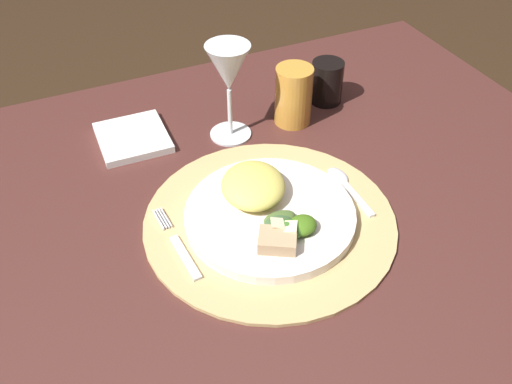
# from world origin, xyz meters

# --- Properties ---
(dining_table) EXTENTS (1.27, 0.86, 0.75)m
(dining_table) POSITION_xyz_m (0.00, 0.00, 0.58)
(dining_table) COLOR #472420
(dining_table) RESTS_ON ground
(placemat) EXTENTS (0.38, 0.38, 0.01)m
(placemat) POSITION_xyz_m (0.04, -0.06, 0.75)
(placemat) COLOR tan
(placemat) RESTS_ON dining_table
(dinner_plate) EXTENTS (0.25, 0.25, 0.02)m
(dinner_plate) POSITION_xyz_m (0.04, -0.06, 0.76)
(dinner_plate) COLOR white
(dinner_plate) RESTS_ON placemat
(pasta_serving) EXTENTS (0.13, 0.14, 0.04)m
(pasta_serving) POSITION_xyz_m (0.03, -0.02, 0.79)
(pasta_serving) COLOR #E2D15D
(pasta_serving) RESTS_ON dinner_plate
(salad_greens) EXTENTS (0.09, 0.08, 0.02)m
(salad_greens) POSITION_xyz_m (0.05, -0.11, 0.78)
(salad_greens) COLOR #426D19
(salad_greens) RESTS_ON dinner_plate
(bread_piece) EXTENTS (0.07, 0.06, 0.02)m
(bread_piece) POSITION_xyz_m (0.02, -0.13, 0.78)
(bread_piece) COLOR tan
(bread_piece) RESTS_ON dinner_plate
(fork) EXTENTS (0.02, 0.16, 0.00)m
(fork) POSITION_xyz_m (-0.10, -0.06, 0.75)
(fork) COLOR silver
(fork) RESTS_ON placemat
(spoon) EXTENTS (0.03, 0.13, 0.01)m
(spoon) POSITION_xyz_m (0.18, -0.04, 0.75)
(spoon) COLOR silver
(spoon) RESTS_ON placemat
(napkin) EXTENTS (0.12, 0.13, 0.01)m
(napkin) POSITION_xyz_m (-0.09, 0.22, 0.75)
(napkin) COLOR white
(napkin) RESTS_ON dining_table
(wine_glass) EXTENTS (0.08, 0.08, 0.17)m
(wine_glass) POSITION_xyz_m (0.07, 0.17, 0.87)
(wine_glass) COLOR silver
(wine_glass) RESTS_ON dining_table
(amber_tumbler) EXTENTS (0.07, 0.07, 0.11)m
(amber_tumbler) POSITION_xyz_m (0.19, 0.16, 0.80)
(amber_tumbler) COLOR #C88933
(amber_tumbler) RESTS_ON dining_table
(dark_tumbler) EXTENTS (0.06, 0.06, 0.08)m
(dark_tumbler) POSITION_xyz_m (0.28, 0.20, 0.79)
(dark_tumbler) COLOR black
(dark_tumbler) RESTS_ON dining_table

